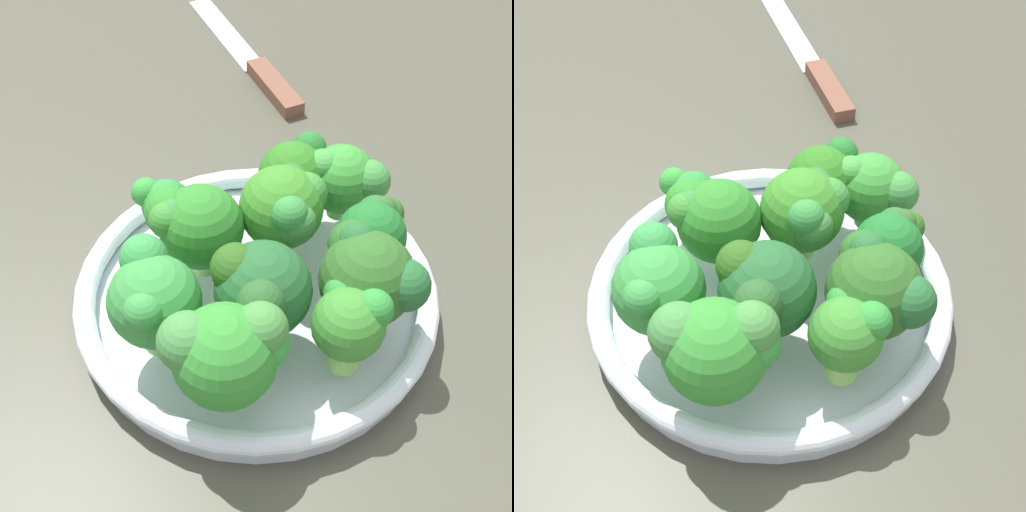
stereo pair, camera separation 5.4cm
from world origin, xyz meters
The scene contains 14 objects.
ground_plane centered at (0.00, 0.00, -1.25)cm, with size 130.00×130.00×2.50cm, color #454738.
bowl centered at (3.12, -1.48, 1.57)cm, with size 27.94×27.94×3.07cm.
broccoli_floret_0 centered at (10.12, -6.19, 7.64)cm, with size 7.28×7.57×7.80cm.
broccoli_floret_1 centered at (-0.59, -11.06, 8.26)cm, with size 8.29×6.79×8.32cm.
broccoli_floret_2 centered at (5.88, 1.31, 7.75)cm, with size 6.79×7.08×7.78cm.
broccoli_floret_3 centered at (-4.65, -5.60, 7.86)cm, with size 6.41×7.35×8.05cm.
broccoli_floret_4 centered at (-2.90, 5.27, 6.07)cm, with size 4.70×4.30×5.04cm.
broccoli_floret_5 centered at (-1.14, 0.98, 7.76)cm, with size 7.19×6.37×7.66cm.
broccoli_floret_6 centered at (11.49, 4.66, 6.88)cm, with size 6.53×5.64×6.55cm.
broccoli_floret_7 centered at (7.80, -9.63, 7.38)cm, with size 5.38×5.91×6.93cm.
broccoli_floret_8 centered at (7.59, 5.47, 7.12)cm, with size 5.91×6.57×6.77cm.
broccoli_floret_9 centered at (11.80, -1.87, 7.27)cm, with size 5.46×5.44×6.77cm.
broccoli_floret_10 centered at (2.48, -6.19, 7.90)cm, with size 6.81×7.61×8.00cm.
knife centered at (9.57, 31.64, 0.55)cm, with size 8.63×26.41×1.50cm.
Camera 2 is at (1.43, -38.12, 45.40)cm, focal length 51.57 mm.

